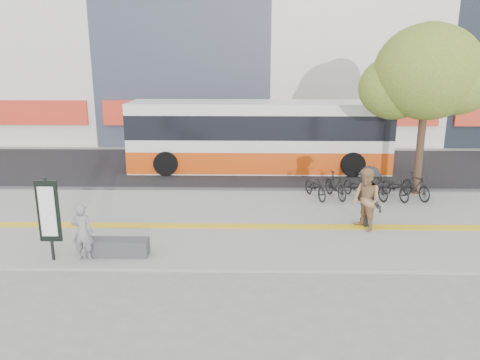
{
  "coord_description": "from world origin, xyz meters",
  "views": [
    {
      "loc": [
        0.83,
        -12.42,
        5.19
      ],
      "look_at": [
        0.54,
        2.0,
        1.29
      ],
      "focal_mm": 34.73,
      "sensor_mm": 36.0,
      "label": 1
    }
  ],
  "objects_px": {
    "signboard": "(48,212)",
    "seated_woman": "(83,232)",
    "pedestrian_tan": "(366,200)",
    "street_tree": "(426,74)",
    "pedestrian_dark": "(369,196)",
    "bus": "(259,138)",
    "bench": "(118,247)"
  },
  "relations": [
    {
      "from": "signboard",
      "to": "bus",
      "type": "height_order",
      "value": "bus"
    },
    {
      "from": "bench",
      "to": "pedestrian_dark",
      "type": "xyz_separation_m",
      "value": [
        7.08,
        2.39,
        0.71
      ]
    },
    {
      "from": "pedestrian_dark",
      "to": "seated_woman",
      "type": "bearing_deg",
      "value": 88.73
    },
    {
      "from": "seated_woman",
      "to": "pedestrian_tan",
      "type": "relative_size",
      "value": 0.8
    },
    {
      "from": "bus",
      "to": "pedestrian_dark",
      "type": "bearing_deg",
      "value": -66.2
    },
    {
      "from": "street_tree",
      "to": "pedestrian_tan",
      "type": "relative_size",
      "value": 3.35
    },
    {
      "from": "pedestrian_dark",
      "to": "signboard",
      "type": "bearing_deg",
      "value": 87.41
    },
    {
      "from": "pedestrian_dark",
      "to": "pedestrian_tan",
      "type": "bearing_deg",
      "value": 136.05
    },
    {
      "from": "seated_woman",
      "to": "pedestrian_tan",
      "type": "distance_m",
      "value": 8.05
    },
    {
      "from": "signboard",
      "to": "seated_woman",
      "type": "bearing_deg",
      "value": 3.36
    },
    {
      "from": "street_tree",
      "to": "pedestrian_tan",
      "type": "distance_m",
      "value": 6.03
    },
    {
      "from": "signboard",
      "to": "bus",
      "type": "xyz_separation_m",
      "value": [
        5.46,
        10.01,
        0.15
      ]
    },
    {
      "from": "bench",
      "to": "bus",
      "type": "bearing_deg",
      "value": 68.3
    },
    {
      "from": "bus",
      "to": "bench",
      "type": "bearing_deg",
      "value": -111.7
    },
    {
      "from": "street_tree",
      "to": "pedestrian_dark",
      "type": "xyz_separation_m",
      "value": [
        -2.7,
        -3.63,
        -3.5
      ]
    },
    {
      "from": "seated_woman",
      "to": "bench",
      "type": "bearing_deg",
      "value": -160.69
    },
    {
      "from": "pedestrian_tan",
      "to": "pedestrian_dark",
      "type": "distance_m",
      "value": 0.4
    },
    {
      "from": "street_tree",
      "to": "bus",
      "type": "xyz_separation_m",
      "value": [
        -5.92,
        3.68,
        -2.99
      ]
    },
    {
      "from": "bench",
      "to": "bus",
      "type": "distance_m",
      "value": 10.51
    },
    {
      "from": "bus",
      "to": "signboard",
      "type": "bearing_deg",
      "value": -118.62
    },
    {
      "from": "pedestrian_tan",
      "to": "pedestrian_dark",
      "type": "height_order",
      "value": "pedestrian_tan"
    },
    {
      "from": "signboard",
      "to": "pedestrian_dark",
      "type": "bearing_deg",
      "value": 17.24
    },
    {
      "from": "signboard",
      "to": "seated_woman",
      "type": "height_order",
      "value": "signboard"
    },
    {
      "from": "bus",
      "to": "pedestrian_tan",
      "type": "xyz_separation_m",
      "value": [
        3.06,
        -7.68,
        -0.5
      ]
    },
    {
      "from": "pedestrian_dark",
      "to": "bus",
      "type": "bearing_deg",
      "value": 3.97
    },
    {
      "from": "signboard",
      "to": "pedestrian_dark",
      "type": "distance_m",
      "value": 9.1
    },
    {
      "from": "bus",
      "to": "seated_woman",
      "type": "bearing_deg",
      "value": -115.08
    },
    {
      "from": "street_tree",
      "to": "seated_woman",
      "type": "distance_m",
      "value": 12.84
    },
    {
      "from": "street_tree",
      "to": "pedestrian_tan",
      "type": "xyz_separation_m",
      "value": [
        -2.86,
        -4.0,
        -3.49
      ]
    },
    {
      "from": "pedestrian_tan",
      "to": "signboard",
      "type": "bearing_deg",
      "value": -99.02
    },
    {
      "from": "seated_woman",
      "to": "bus",
      "type": "bearing_deg",
      "value": -113.67
    },
    {
      "from": "signboard",
      "to": "pedestrian_dark",
      "type": "xyz_separation_m",
      "value": [
        8.68,
        2.69,
        -0.35
      ]
    }
  ]
}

